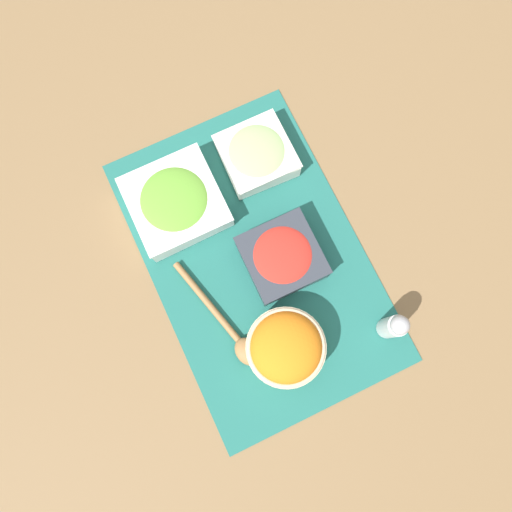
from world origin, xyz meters
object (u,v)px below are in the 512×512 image
Objects in this scene: carrot_bowl at (285,348)px; tomato_bowl at (282,257)px; wooden_spoon at (234,334)px; lettuce_bowl at (175,202)px; pepper_shaker at (394,327)px; cucumber_bowl at (257,154)px.

carrot_bowl reaches higher than tomato_bowl.
carrot_bowl is at bearing -130.41° from wooden_spoon.
wooden_spoon is (-0.26, 0.01, -0.02)m from lettuce_bowl.
pepper_shaker is (-0.11, -0.25, 0.04)m from wooden_spoon.
tomato_bowl is 1.27× the size of pepper_shaker.
carrot_bowl is 1.04× the size of cucumber_bowl.
wooden_spoon is 2.25× the size of pepper_shaker.
carrot_bowl is 0.33m from lettuce_bowl.
wooden_spoon is (0.06, 0.07, -0.04)m from carrot_bowl.
lettuce_bowl is at bearing 36.53° from tomato_bowl.
lettuce_bowl reaches higher than wooden_spoon.
carrot_bowl is 1.03× the size of tomato_bowl.
pepper_shaker reaches higher than tomato_bowl.
cucumber_bowl is at bearing 10.41° from pepper_shaker.
tomato_bowl is 0.56× the size of wooden_spoon.
wooden_spoon is at bearing 66.83° from pepper_shaker.
cucumber_bowl is (0.34, -0.11, -0.02)m from carrot_bowl.
lettuce_bowl is at bearing 11.52° from carrot_bowl.
cucumber_bowl is 0.33m from wooden_spoon.
lettuce_bowl is at bearing 33.73° from pepper_shaker.
carrot_bowl reaches higher than cucumber_bowl.
cucumber_bowl is at bearing -32.53° from wooden_spoon.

